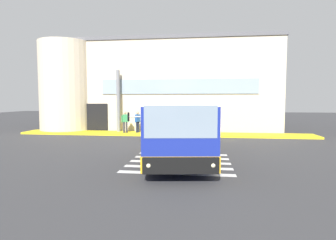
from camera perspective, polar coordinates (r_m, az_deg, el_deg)
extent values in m
cube|color=#353538|center=(16.24, -3.36, -5.40)|extent=(80.00, 90.00, 0.02)
cube|color=silver|center=(10.15, 1.61, -11.26)|extent=(4.40, 0.36, 0.01)
cube|color=silver|center=(11.02, 2.08, -10.01)|extent=(4.40, 0.36, 0.01)
cube|color=silver|center=(11.89, 2.47, -8.94)|extent=(4.40, 0.36, 0.01)
cube|color=silver|center=(12.76, 2.81, -8.01)|extent=(4.40, 0.36, 0.01)
cube|color=silver|center=(13.64, 3.11, -7.21)|extent=(4.40, 0.36, 0.01)
cube|color=beige|center=(27.91, 1.17, 6.55)|extent=(18.63, 12.00, 7.63)
cube|color=#56565B|center=(28.34, 1.18, 14.59)|extent=(18.83, 12.20, 0.30)
cylinder|color=beige|center=(25.18, -20.78, 6.52)|extent=(4.40, 4.40, 7.63)
cube|color=black|center=(23.44, -14.75, 0.44)|extent=(1.80, 0.16, 2.40)
cube|color=#8C9EAD|center=(21.81, 2.11, 7.13)|extent=(12.63, 0.10, 1.20)
cube|color=yellow|center=(20.91, -0.94, -2.97)|extent=(22.63, 2.00, 0.15)
cylinder|color=slate|center=(22.18, -10.49, 3.99)|extent=(0.28, 0.28, 4.96)
cube|color=navy|center=(14.27, 1.39, -0.92)|extent=(4.07, 11.59, 2.15)
cube|color=#F2AD19|center=(14.37, 1.38, -4.10)|extent=(4.12, 11.64, 0.55)
cube|color=silver|center=(14.21, 1.40, 3.80)|extent=(3.95, 11.38, 0.20)
cube|color=gray|center=(8.62, 2.69, -0.37)|extent=(2.34, 0.44, 1.05)
cube|color=gray|center=(14.63, 6.43, 1.14)|extent=(1.42, 10.06, 0.95)
cube|color=gray|center=(14.55, -3.75, 1.14)|extent=(1.42, 10.06, 0.95)
cube|color=black|center=(8.60, 2.70, 1.99)|extent=(2.14, 0.39, 0.28)
cube|color=black|center=(8.72, 2.71, -9.62)|extent=(2.45, 0.53, 0.52)
sphere|color=beige|center=(8.79, 9.50, -9.42)|extent=(0.18, 0.18, 0.18)
sphere|color=beige|center=(8.68, -4.15, -9.56)|extent=(0.18, 0.18, 0.18)
cylinder|color=#B7B7BF|center=(8.85, -7.09, 0.70)|extent=(0.40, 0.10, 0.05)
cube|color=black|center=(8.88, -8.37, 0.69)|extent=(0.07, 0.20, 0.28)
cylinder|color=black|center=(10.70, 8.47, -7.76)|extent=(0.43, 1.03, 1.00)
cylinder|color=black|center=(10.59, -4.31, -7.85)|extent=(0.43, 1.03, 1.00)
cylinder|color=black|center=(16.91, 5.08, -3.27)|extent=(0.43, 1.03, 1.00)
cylinder|color=black|center=(16.84, -2.91, -3.29)|extent=(0.43, 1.03, 1.00)
cylinder|color=black|center=(18.19, 4.68, -2.73)|extent=(0.43, 1.03, 1.00)
cylinder|color=black|center=(18.13, -2.75, -2.75)|extent=(0.43, 1.03, 1.00)
cylinder|color=#2D2D33|center=(21.26, -8.77, -1.54)|extent=(0.15, 0.15, 0.85)
cylinder|color=#2D2D33|center=(21.27, -9.31, -1.55)|extent=(0.15, 0.15, 0.85)
cube|color=#338C4C|center=(21.20, -9.07, 0.38)|extent=(0.42, 0.30, 0.58)
sphere|color=tan|center=(21.18, -9.08, 1.51)|extent=(0.23, 0.23, 0.23)
cylinder|color=#338C4C|center=(21.20, -8.39, 0.25)|extent=(0.09, 0.09, 0.55)
cylinder|color=#338C4C|center=(21.22, -9.74, 0.24)|extent=(0.09, 0.09, 0.55)
cylinder|color=#1E2338|center=(21.40, -6.26, -1.48)|extent=(0.15, 0.15, 0.85)
cylinder|color=#1E2338|center=(21.26, -6.64, -1.52)|extent=(0.15, 0.15, 0.85)
cube|color=#2659A5|center=(21.27, -6.47, 0.41)|extent=(0.38, 0.44, 0.58)
sphere|color=tan|center=(21.24, -6.48, 1.54)|extent=(0.23, 0.23, 0.23)
cylinder|color=#2659A5|center=(21.45, -6.00, 0.32)|extent=(0.09, 0.09, 0.55)
cylinder|color=#2659A5|center=(21.09, -6.95, 0.24)|extent=(0.09, 0.09, 0.55)
cylinder|color=#1E2338|center=(20.71, -2.57, -1.65)|extent=(0.15, 0.15, 0.85)
cylinder|color=#1E2338|center=(20.85, -2.96, -1.61)|extent=(0.15, 0.15, 0.85)
cube|color=#996633|center=(20.72, -2.78, 0.33)|extent=(0.44, 0.40, 0.58)
sphere|color=tan|center=(20.70, -2.78, 1.49)|extent=(0.23, 0.23, 0.23)
cylinder|color=#996633|center=(20.55, -2.28, 0.16)|extent=(0.09, 0.09, 0.55)
cylinder|color=#996633|center=(20.90, -3.26, 0.23)|extent=(0.09, 0.09, 0.55)
cube|color=maroon|center=(20.84, -2.45, 0.30)|extent=(0.35, 0.32, 0.44)
cylinder|color=yellow|center=(19.52, 2.75, -2.39)|extent=(0.18, 0.18, 0.90)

